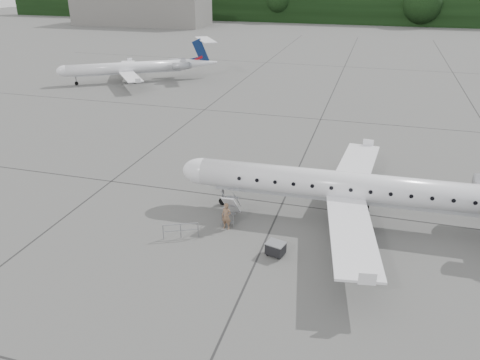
% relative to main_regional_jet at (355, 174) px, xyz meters
% --- Properties ---
extents(ground, '(320.00, 320.00, 0.00)m').
position_rel_main_regional_jet_xyz_m(ground, '(0.76, -4.97, -3.44)').
color(ground, '#585856').
rests_on(ground, ground).
extents(treeline, '(260.00, 4.00, 8.00)m').
position_rel_main_regional_jet_xyz_m(treeline, '(0.76, 125.03, 0.56)').
color(treeline, black).
rests_on(treeline, ground).
extents(terminal_building, '(40.00, 14.00, 10.00)m').
position_rel_main_regional_jet_xyz_m(terminal_building, '(-69.24, 105.03, 1.56)').
color(terminal_building, slate).
rests_on(terminal_building, ground).
extents(main_regional_jet, '(27.48, 20.25, 6.87)m').
position_rel_main_regional_jet_xyz_m(main_regional_jet, '(0.00, 0.00, 0.00)').
color(main_regional_jet, white).
rests_on(main_regional_jet, ground).
extents(airstair, '(0.92, 2.10, 2.15)m').
position_rel_main_regional_jet_xyz_m(airstair, '(-7.77, -2.33, -2.36)').
color(airstair, white).
rests_on(airstair, ground).
extents(passenger, '(0.73, 0.53, 1.83)m').
position_rel_main_regional_jet_xyz_m(passenger, '(-7.73, -3.51, -2.52)').
color(passenger, brown).
rests_on(passenger, ground).
extents(safety_railing, '(2.03, 0.99, 1.00)m').
position_rel_main_regional_jet_xyz_m(safety_railing, '(-10.16, -5.45, -2.94)').
color(safety_railing, gray).
rests_on(safety_railing, ground).
extents(baggage_cart, '(1.22, 1.08, 0.90)m').
position_rel_main_regional_jet_xyz_m(baggage_cart, '(-3.96, -5.68, -2.99)').
color(baggage_cart, black).
rests_on(baggage_cart, ground).
extents(bg_regional_left, '(27.69, 25.71, 5.91)m').
position_rel_main_regional_jet_xyz_m(bg_regional_left, '(-35.25, 34.00, -0.48)').
color(bg_regional_left, white).
rests_on(bg_regional_left, ground).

